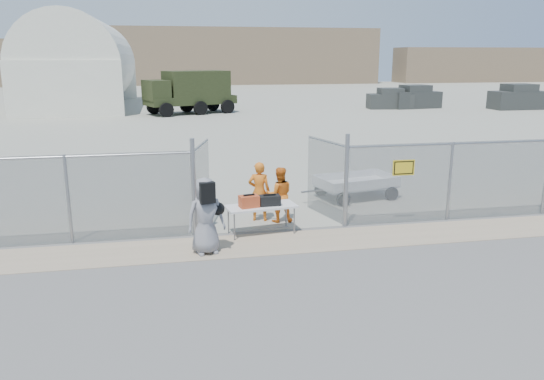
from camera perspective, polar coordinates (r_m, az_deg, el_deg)
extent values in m
plane|color=#565454|center=(12.14, 1.82, -7.32)|extent=(160.00, 160.00, 0.00)
cube|color=gray|center=(53.26, -8.38, 9.23)|extent=(160.00, 80.00, 0.01)
cube|color=tan|center=(13.06, 0.84, -5.71)|extent=(44.00, 1.60, 0.01)
cube|color=#BF4822|center=(13.34, -2.49, -1.23)|extent=(0.53, 0.40, 0.30)
cube|color=black|center=(13.51, -0.25, -1.12)|extent=(0.54, 0.33, 0.26)
imported|color=orange|center=(14.58, -1.39, -0.18)|extent=(0.69, 0.53, 1.67)
imported|color=orange|center=(14.51, 0.80, -0.51)|extent=(0.79, 0.64, 1.54)
imported|color=gray|center=(12.25, -7.15, -2.79)|extent=(0.98, 0.74, 1.80)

